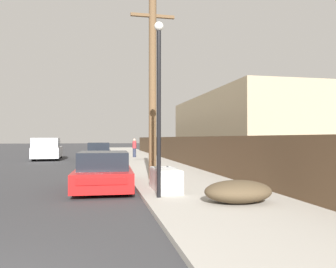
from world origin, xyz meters
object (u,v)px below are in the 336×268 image
(discarded_fridge, at_px, (165,179))
(parked_sports_car_red, at_px, (104,172))
(street_lamp, at_px, (159,96))
(pedestrian, at_px, (134,148))
(utility_pole, at_px, (153,86))
(pickup_truck, at_px, (47,149))
(brush_pile, at_px, (238,191))
(car_parked_mid, at_px, (99,153))

(discarded_fridge, height_order, parked_sports_car_red, parked_sports_car_red)
(parked_sports_car_red, height_order, street_lamp, street_lamp)
(discarded_fridge, relative_size, pedestrian, 1.14)
(parked_sports_car_red, bearing_deg, utility_pole, 39.99)
(pickup_truck, height_order, pedestrian, pickup_truck)
(parked_sports_car_red, xyz_separation_m, brush_pile, (3.34, -3.74, -0.18))
(street_lamp, distance_m, pedestrian, 19.45)
(pickup_truck, distance_m, pedestrian, 7.16)
(brush_pile, relative_size, pedestrian, 1.10)
(utility_pole, bearing_deg, car_parked_mid, 101.03)
(car_parked_mid, height_order, brush_pile, car_parked_mid)
(discarded_fridge, distance_m, brush_pile, 2.72)
(utility_pole, bearing_deg, brush_pile, -75.22)
(pedestrian, bearing_deg, utility_pole, -93.05)
(parked_sports_car_red, xyz_separation_m, car_parked_mid, (-0.25, 12.83, 0.08))
(discarded_fridge, xyz_separation_m, street_lamp, (-0.41, -1.14, 2.50))
(discarded_fridge, bearing_deg, pickup_truck, 108.05)
(parked_sports_car_red, relative_size, street_lamp, 0.88)
(pickup_truck, bearing_deg, street_lamp, 103.74)
(street_lamp, height_order, brush_pile, street_lamp)
(discarded_fridge, height_order, pickup_truck, pickup_truck)
(pickup_truck, height_order, brush_pile, pickup_truck)
(parked_sports_car_red, height_order, pickup_truck, pickup_truck)
(parked_sports_car_red, xyz_separation_m, pickup_truck, (-4.40, 16.67, 0.30))
(pickup_truck, bearing_deg, utility_pole, 109.49)
(discarded_fridge, xyz_separation_m, parked_sports_car_red, (-1.90, 1.43, 0.12))
(brush_pile, bearing_deg, utility_pole, 104.78)
(car_parked_mid, xyz_separation_m, brush_pile, (3.59, -16.57, -0.26))
(discarded_fridge, bearing_deg, car_parked_mid, 97.43)
(pickup_truck, bearing_deg, car_parked_mid, 133.95)
(parked_sports_car_red, bearing_deg, pickup_truck, 106.87)
(brush_pile, distance_m, pedestrian, 20.49)
(car_parked_mid, bearing_deg, brush_pile, -77.74)
(parked_sports_car_red, bearing_deg, pedestrian, 82.71)
(utility_pole, distance_m, brush_pile, 6.48)
(discarded_fridge, distance_m, pedestrian, 18.19)
(utility_pole, bearing_deg, discarded_fridge, -91.11)
(discarded_fridge, relative_size, street_lamp, 0.37)
(parked_sports_car_red, relative_size, brush_pile, 2.44)
(car_parked_mid, bearing_deg, utility_pole, -78.95)
(car_parked_mid, distance_m, pickup_truck, 5.66)
(discarded_fridge, xyz_separation_m, car_parked_mid, (-2.15, 14.26, 0.20))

